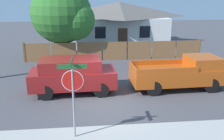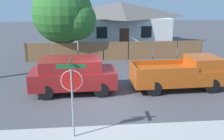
{
  "view_description": "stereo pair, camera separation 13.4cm",
  "coord_description": "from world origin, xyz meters",
  "px_view_note": "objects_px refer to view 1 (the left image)",
  "views": [
    {
      "loc": [
        -0.84,
        -11.48,
        5.12
      ],
      "look_at": [
        0.42,
        0.49,
        1.6
      ],
      "focal_mm": 42.0,
      "sensor_mm": 36.0,
      "label": 1
    },
    {
      "loc": [
        -0.71,
        -11.5,
        5.12
      ],
      "look_at": [
        0.42,
        0.49,
        1.6
      ],
      "focal_mm": 42.0,
      "sensor_mm": 36.0,
      "label": 2
    }
  ],
  "objects_px": {
    "house": "(119,23)",
    "red_suv": "(73,74)",
    "stop_sign": "(73,86)",
    "oak_tree": "(64,15)",
    "orange_pickup": "(181,73)"
  },
  "relations": [
    {
      "from": "house",
      "to": "red_suv",
      "type": "distance_m",
      "value": 14.5
    },
    {
      "from": "stop_sign",
      "to": "oak_tree",
      "type": "bearing_deg",
      "value": 97.23
    },
    {
      "from": "house",
      "to": "red_suv",
      "type": "bearing_deg",
      "value": -107.22
    },
    {
      "from": "red_suv",
      "to": "house",
      "type": "bearing_deg",
      "value": 70.61
    },
    {
      "from": "house",
      "to": "orange_pickup",
      "type": "distance_m",
      "value": 13.96
    },
    {
      "from": "red_suv",
      "to": "stop_sign",
      "type": "xyz_separation_m",
      "value": [
        0.23,
        -4.58,
        1.0
      ]
    },
    {
      "from": "oak_tree",
      "to": "red_suv",
      "type": "bearing_deg",
      "value": -83.85
    },
    {
      "from": "red_suv",
      "to": "orange_pickup",
      "type": "relative_size",
      "value": 0.87
    },
    {
      "from": "oak_tree",
      "to": "stop_sign",
      "type": "xyz_separation_m",
      "value": [
        1.09,
        -12.53,
        -1.49
      ]
    },
    {
      "from": "orange_pickup",
      "to": "stop_sign",
      "type": "distance_m",
      "value": 7.42
    },
    {
      "from": "house",
      "to": "stop_sign",
      "type": "bearing_deg",
      "value": -102.43
    },
    {
      "from": "red_suv",
      "to": "stop_sign",
      "type": "height_order",
      "value": "stop_sign"
    },
    {
      "from": "stop_sign",
      "to": "red_suv",
      "type": "bearing_deg",
      "value": 95.13
    },
    {
      "from": "oak_tree",
      "to": "orange_pickup",
      "type": "xyz_separation_m",
      "value": [
        6.82,
        -7.95,
        -2.61
      ]
    },
    {
      "from": "oak_tree",
      "to": "red_suv",
      "type": "distance_m",
      "value": 8.38
    }
  ]
}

